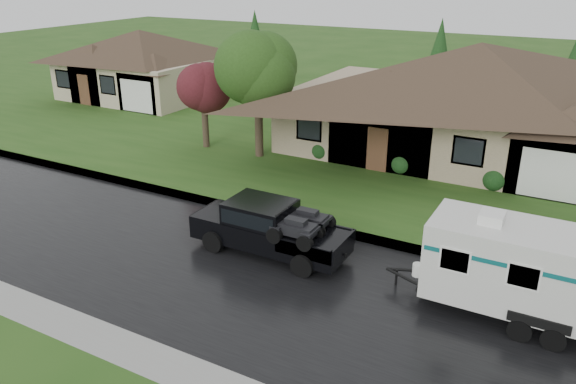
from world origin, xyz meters
name	(u,v)px	position (x,y,z in m)	size (l,w,h in m)	color
ground	(316,260)	(0.00, 0.00, 0.00)	(140.00, 140.00, 0.00)	#264D18
road	(288,288)	(0.00, -2.00, 0.01)	(140.00, 8.00, 0.01)	black
curb	(343,232)	(0.00, 2.25, 0.07)	(140.00, 0.50, 0.15)	gray
lawn	(435,143)	(0.00, 15.00, 0.07)	(140.00, 26.00, 0.15)	#264D18
house_main	(482,88)	(2.29, 13.84, 3.59)	(19.44, 10.80, 6.90)	#9C8869
house_far	(142,58)	(-21.78, 15.85, 2.97)	(10.80, 8.64, 5.80)	#C3B691
tree_left_green	(258,73)	(-7.28, 8.24, 4.38)	(3.68, 3.68, 6.10)	#382B1E
tree_red	(203,90)	(-10.61, 8.20, 3.22)	(2.68, 2.68, 4.43)	#382B1E
shrub_row	(447,170)	(2.00, 9.30, 0.65)	(13.60, 1.00, 1.00)	#143814
pickup_truck	(267,226)	(-1.77, -0.23, 0.98)	(5.48, 2.08, 1.83)	black
travel_trailer	(549,273)	(7.03, -0.23, 1.61)	(6.76, 2.38, 3.03)	silver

